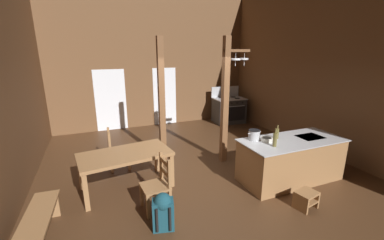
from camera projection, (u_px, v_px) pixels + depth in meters
ground_plane at (209, 182)px, 5.22m from camera, size 7.65×9.58×0.10m
wall_back at (154, 61)px, 8.56m from camera, size 7.65×0.14×4.60m
wall_right at (343, 65)px, 5.86m from camera, size 0.14×9.58×4.60m
glazed_door_back_left at (111, 100)px, 8.28m from camera, size 1.00×0.01×2.05m
glazed_panel_back_right at (165, 97)px, 8.97m from camera, size 0.84×0.01×2.05m
kitchen_island at (290, 160)px, 5.13m from camera, size 2.16×0.97×0.89m
stove_range at (229, 110)px, 9.31m from camera, size 1.18×0.87×1.32m
support_post_with_pot_rack at (226, 98)px, 5.73m from camera, size 0.66×0.22×2.95m
support_post_center at (162, 101)px, 5.83m from camera, size 0.14×0.14×2.95m
step_stool at (306, 198)px, 4.24m from camera, size 0.41×0.34×0.30m
dining_table at (125, 157)px, 4.75m from camera, size 1.80×1.11×0.74m
ladderback_chair_near_window at (117, 150)px, 5.60m from camera, size 0.45×0.45×0.95m
ladderback_chair_by_post at (158, 185)px, 4.16m from camera, size 0.47×0.47×0.95m
bench_along_left_wall at (38, 225)px, 3.41m from camera, size 0.45×1.35×0.44m
backpack at (163, 210)px, 3.71m from camera, size 0.36×0.35×0.60m
stockpot_on_counter at (254, 135)px, 4.97m from camera, size 0.30×0.23×0.21m
mixing_bowl_on_counter at (267, 139)px, 4.90m from camera, size 0.22×0.22×0.08m
bottle_tall_on_counter at (275, 139)px, 4.62m from camera, size 0.08×0.08×0.35m
bottle_short_on_counter at (277, 133)px, 5.05m from camera, size 0.07×0.07×0.28m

